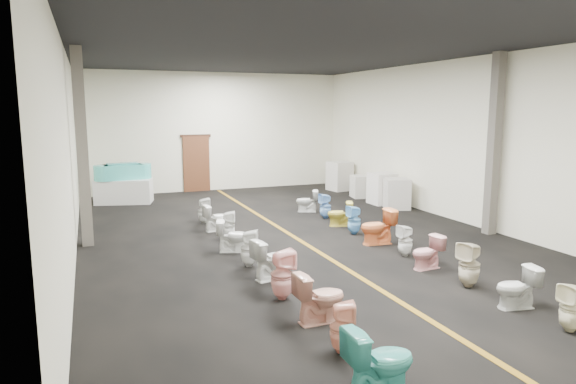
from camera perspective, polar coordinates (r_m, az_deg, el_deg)
name	(u,v)px	position (r m, az deg, el deg)	size (l,w,h in m)	color
floor	(294,237)	(12.76, 0.62, -4.98)	(16.00, 16.00, 0.00)	black
ceiling	(294,50)	(12.45, 0.66, 15.54)	(16.00, 16.00, 0.00)	black
wall_back	(216,132)	(20.03, -8.01, 6.63)	(10.00, 10.00, 0.00)	#E8E5C6
wall_left	(69,152)	(11.51, -23.17, 4.08)	(16.00, 16.00, 0.00)	#E8E5C6
wall_right	(462,141)	(15.01, 18.72, 5.38)	(16.00, 16.00, 0.00)	#E8E5C6
aisle_stripe	(294,236)	(12.76, 0.62, -4.97)	(0.12, 15.60, 0.01)	brown
back_door	(196,164)	(19.90, -10.14, 3.09)	(1.00, 0.10, 2.10)	#562D19
door_frame	(196,136)	(19.82, -10.23, 6.17)	(1.15, 0.08, 0.10)	#331C11
column_left	(82,148)	(12.50, -21.90, 4.51)	(0.25, 0.25, 4.50)	#59544C
column_right	(494,145)	(13.72, 21.94, 4.88)	(0.25, 0.25, 4.50)	#59544C
display_table	(124,191)	(18.05, -17.76, 0.09)	(1.80, 0.90, 0.80)	silver
bathtub	(123,171)	(17.96, -17.86, 2.20)	(1.85, 0.79, 0.55)	#42BEB6
appliance_crate_a	(397,194)	(16.58, 12.00, -0.19)	(0.74, 0.74, 0.95)	beige
appliance_crate_b	(382,188)	(17.31, 10.39, 0.40)	(0.75, 0.75, 1.03)	silver
appliance_crate_c	(362,186)	(18.48, 8.18, 0.61)	(0.69, 0.69, 0.78)	beige
appliance_crate_d	(340,176)	(19.96, 5.75, 1.78)	(0.78, 0.78, 1.11)	silver
toilet_left_0	(380,361)	(6.00, 10.14, -18.03)	(0.45, 0.79, 0.80)	teal
toilet_left_1	(342,328)	(6.89, 6.00, -14.75)	(0.31, 0.32, 0.69)	#EFA288
toilet_left_2	(320,297)	(7.75, 3.56, -11.59)	(0.43, 0.76, 0.77)	#DB9B87
toilet_left_3	(282,275)	(8.59, -0.65, -9.19)	(0.38, 0.39, 0.84)	#F3ADA8
toilet_left_4	(272,259)	(9.58, -1.78, -7.45)	(0.43, 0.75, 0.77)	silver
toilet_left_5	(249,248)	(10.35, -4.35, -6.27)	(0.34, 0.34, 0.75)	silver
toilet_left_6	(233,236)	(11.43, -6.16, -4.88)	(0.40, 0.70, 0.72)	white
toilet_left_7	(228,226)	(12.46, -6.66, -3.73)	(0.32, 0.32, 0.70)	white
toilet_left_8	(217,218)	(13.42, -7.94, -2.84)	(0.39, 0.68, 0.69)	white
toilet_left_9	(204,211)	(14.34, -9.34, -2.07)	(0.32, 0.33, 0.71)	silver
toilet_right_0	(571,308)	(8.46, 28.97, -11.17)	(0.32, 0.33, 0.71)	beige
toilet_right_1	(517,288)	(9.01, 24.10, -9.67)	(0.38, 0.67, 0.68)	silver
toilet_right_2	(469,264)	(9.71, 19.50, -7.59)	(0.37, 0.38, 0.83)	beige
toilet_right_3	(427,253)	(10.55, 15.22, -6.51)	(0.37, 0.65, 0.67)	#EDA5A6
toilet_right_4	(405,241)	(11.33, 12.91, -5.28)	(0.31, 0.31, 0.68)	white
toilet_right_5	(378,227)	(12.17, 9.94, -3.83)	(0.46, 0.81, 0.83)	#F58344
toilet_right_6	(354,220)	(13.04, 7.37, -3.10)	(0.33, 0.34, 0.73)	#74C0F4
toilet_right_7	(340,214)	(13.89, 5.79, -2.43)	(0.38, 0.66, 0.68)	gold
toilet_right_8	(325,206)	(14.80, 4.18, -1.58)	(0.33, 0.33, 0.73)	#7FB4EF
toilet_right_9	(307,201)	(15.73, 2.14, -1.00)	(0.38, 0.66, 0.68)	white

